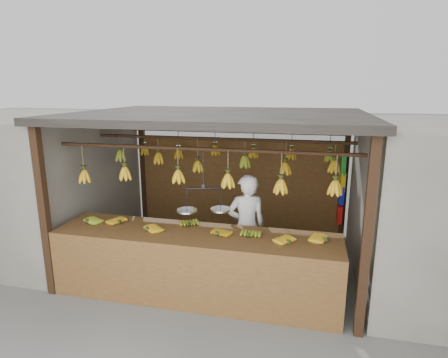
# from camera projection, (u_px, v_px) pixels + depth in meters

# --- Properties ---
(ground) EXTENTS (80.00, 80.00, 0.00)m
(ground) POSITION_uv_depth(u_px,v_px,m) (220.00, 260.00, 6.16)
(ground) COLOR #5B5B57
(stall) EXTENTS (4.30, 3.30, 2.40)m
(stall) POSITION_uv_depth(u_px,v_px,m) (224.00, 138.00, 6.00)
(stall) COLOR black
(stall) RESTS_ON ground
(neighbor_left) EXTENTS (3.00, 3.00, 2.30)m
(neighbor_left) POSITION_uv_depth(u_px,v_px,m) (24.00, 180.00, 6.68)
(neighbor_left) COLOR slate
(neighbor_left) RESTS_ON ground
(counter) EXTENTS (3.78, 0.86, 0.96)m
(counter) POSITION_uv_depth(u_px,v_px,m) (193.00, 250.00, 4.83)
(counter) COLOR brown
(counter) RESTS_ON ground
(hanging_bananas) EXTENTS (3.58, 2.24, 0.40)m
(hanging_bananas) POSITION_uv_depth(u_px,v_px,m) (220.00, 164.00, 5.76)
(hanging_bananas) COLOR gold
(hanging_bananas) RESTS_ON ground
(balance_scale) EXTENTS (0.68, 0.41, 0.82)m
(balance_scale) POSITION_uv_depth(u_px,v_px,m) (204.00, 207.00, 4.91)
(balance_scale) COLOR black
(balance_scale) RESTS_ON ground
(vendor) EXTENTS (0.67, 0.57, 1.56)m
(vendor) POSITION_uv_depth(u_px,v_px,m) (246.00, 227.00, 5.46)
(vendor) COLOR white
(vendor) RESTS_ON ground
(bag_bundles) EXTENTS (0.08, 0.26, 1.25)m
(bag_bundles) POSITION_uv_depth(u_px,v_px,m) (341.00, 189.00, 6.77)
(bag_bundles) COLOR #199926
(bag_bundles) RESTS_ON ground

